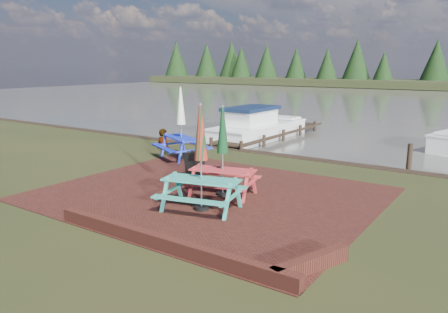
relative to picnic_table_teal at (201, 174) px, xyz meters
name	(u,v)px	position (x,y,z in m)	size (l,w,h in m)	color
ground	(187,203)	(-0.66, 0.23, -0.94)	(120.00, 120.00, 0.00)	black
paving	(209,194)	(-0.66, 1.23, -0.93)	(9.00, 7.50, 0.02)	#3A1612
brick_wall	(194,247)	(1.49, -2.19, -0.79)	(6.21, 1.79, 0.30)	#4C1E16
water	(433,103)	(-0.66, 37.23, -0.94)	(120.00, 60.00, 0.02)	#4E4B42
picnic_table_teal	(201,174)	(0.00, 0.00, 0.00)	(2.28, 2.13, 2.68)	teal
picnic_table_red	(223,165)	(-0.26, 1.33, -0.06)	(2.14, 2.00, 2.52)	#B52E31
picnic_table_blue	(181,134)	(-4.39, 4.49, 0.03)	(2.58, 2.49, 2.77)	#1A2ECA
chalkboard	(195,164)	(-2.21, 2.54, -0.50)	(0.56, 0.62, 0.84)	black
jetty	(272,133)	(-4.16, 11.50, -0.82)	(1.76, 9.08, 1.00)	black
boat_jetty	(257,129)	(-4.76, 10.99, -0.57)	(2.39, 6.58, 1.89)	white
person	(163,129)	(-6.16, 5.39, -0.03)	(0.67, 0.44, 1.83)	gray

